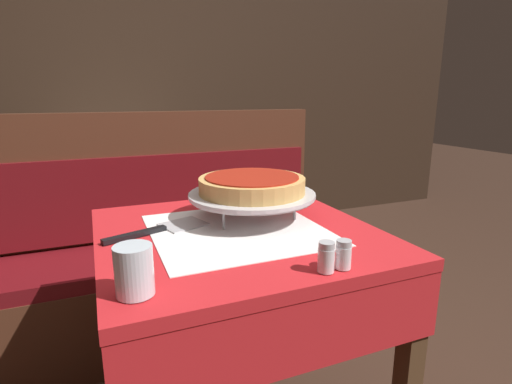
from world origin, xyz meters
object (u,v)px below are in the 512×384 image
object	(u,v)px
deep_dish_pizza	(252,184)
pepper_shaker	(343,254)
dining_table_front	(238,270)
booth_bench	(162,272)
pizza_pan_stand	(252,196)
condiment_caddy	(138,148)
pizza_server	(161,229)
salt_shaker	(326,257)
water_glass_near	(134,270)
dining_table_rear	(124,170)

from	to	relation	value
deep_dish_pizza	pepper_shaker	size ratio (longest dim) A/B	4.95
dining_table_front	booth_bench	bearing A→B (deg)	96.75
pepper_shaker	deep_dish_pizza	bearing A→B (deg)	96.70
deep_dish_pizza	booth_bench	bearing A→B (deg)	103.28
pizza_pan_stand	condiment_caddy	bearing A→B (deg)	95.66
dining_table_front	pizza_server	size ratio (longest dim) A/B	2.64
salt_shaker	pizza_server	bearing A→B (deg)	124.96
pizza_pan_stand	pizza_server	world-z (taller)	pizza_pan_stand
booth_bench	condiment_caddy	xyz separation A→B (m)	(0.02, 0.80, 0.47)
water_glass_near	condiment_caddy	bearing A→B (deg)	83.31
dining_table_rear	pizza_server	xyz separation A→B (m)	(-0.02, -1.57, 0.12)
dining_table_front	water_glass_near	xyz separation A→B (m)	(-0.29, -0.27, 0.16)
dining_table_front	salt_shaker	xyz separation A→B (m)	(0.08, -0.32, 0.15)
pizza_server	deep_dish_pizza	bearing A→B (deg)	1.69
dining_table_rear	pepper_shaker	size ratio (longest dim) A/B	14.04
pizza_pan_stand	pizza_server	bearing A→B (deg)	-178.31
deep_dish_pizza	pizza_server	world-z (taller)	deep_dish_pizza
pepper_shaker	condiment_caddy	xyz separation A→B (m)	(-0.20, 1.90, -0.00)
salt_shaker	pepper_shaker	world-z (taller)	salt_shaker
dining_table_rear	booth_bench	bearing A→B (deg)	-85.17
water_glass_near	condiment_caddy	size ratio (longest dim) A/B	0.63
pizza_server	water_glass_near	world-z (taller)	water_glass_near
pizza_pan_stand	deep_dish_pizza	bearing A→B (deg)	0.00
pizza_server	salt_shaker	bearing A→B (deg)	-55.04
booth_bench	pizza_pan_stand	distance (m)	0.88
booth_bench	water_glass_near	size ratio (longest dim) A/B	17.30
pizza_server	dining_table_front	bearing A→B (deg)	-19.68
dining_table_rear	deep_dish_pizza	xyz separation A→B (m)	(0.24, -1.57, 0.21)
pizza_pan_stand	dining_table_rear	bearing A→B (deg)	98.67
booth_bench	pizza_server	distance (m)	0.84
pepper_shaker	salt_shaker	bearing A→B (deg)	180.00
dining_table_rear	pizza_server	bearing A→B (deg)	-90.91
pizza_server	booth_bench	bearing A→B (deg)	82.14
dining_table_rear	salt_shaker	world-z (taller)	salt_shaker
deep_dish_pizza	pizza_pan_stand	bearing A→B (deg)	180.00
dining_table_rear	booth_bench	xyz separation A→B (m)	(0.07, -0.86, -0.33)
dining_table_rear	condiment_caddy	distance (m)	0.18
salt_shaker	pepper_shaker	xyz separation A→B (m)	(0.04, -0.00, -0.00)
pizza_pan_stand	pizza_server	size ratio (longest dim) A/B	1.27
pepper_shaker	condiment_caddy	size ratio (longest dim) A/B	0.42
dining_table_front	deep_dish_pizza	distance (m)	0.24
dining_table_rear	pepper_shaker	xyz separation A→B (m)	(0.28, -1.96, 0.14)
dining_table_front	pizza_server	bearing A→B (deg)	160.32
booth_bench	condiment_caddy	distance (m)	0.93
dining_table_front	pizza_pan_stand	world-z (taller)	pizza_pan_stand
pizza_server	pizza_pan_stand	bearing A→B (deg)	1.69
salt_shaker	pepper_shaker	size ratio (longest dim) A/B	1.04
dining_table_rear	pizza_pan_stand	world-z (taller)	pizza_pan_stand
deep_dish_pizza	condiment_caddy	distance (m)	1.51
pizza_server	condiment_caddy	distance (m)	1.52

